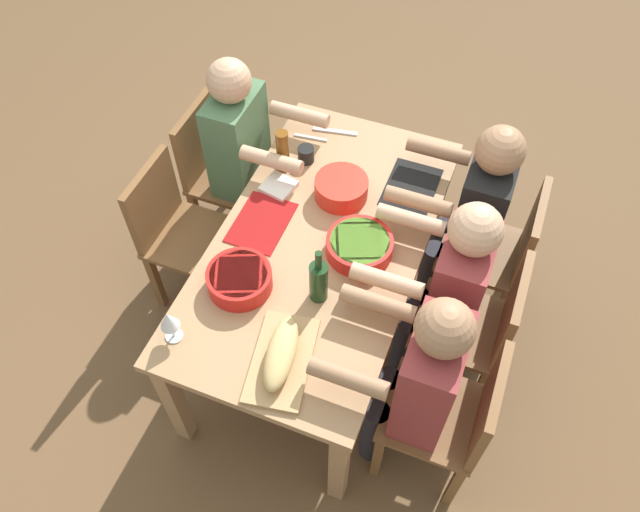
{
  "coord_description": "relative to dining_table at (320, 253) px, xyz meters",
  "views": [
    {
      "loc": [
        1.59,
        0.62,
        2.91
      ],
      "look_at": [
        0.0,
        0.0,
        0.63
      ],
      "focal_mm": 35.34,
      "sensor_mm": 36.0,
      "label": 1
    }
  ],
  "objects": [
    {
      "name": "ground_plane",
      "position": [
        0.0,
        0.0,
        -0.65
      ],
      "size": [
        8.0,
        8.0,
        0.0
      ],
      "primitive_type": "plane",
      "color": "brown"
    },
    {
      "name": "dining_table",
      "position": [
        0.0,
        0.0,
        0.0
      ],
      "size": [
        1.65,
        0.88,
        0.74
      ],
      "color": "#A87F56",
      "rests_on": "ground_plane"
    },
    {
      "name": "chair_near_left",
      "position": [
        -0.45,
        -0.76,
        -0.17
      ],
      "size": [
        0.4,
        0.4,
        0.85
      ],
      "color": "brown",
      "rests_on": "ground_plane"
    },
    {
      "name": "diner_near_left",
      "position": [
        -0.45,
        -0.58,
        0.05
      ],
      "size": [
        0.41,
        0.53,
        1.2
      ],
      "color": "#2D2D38",
      "rests_on": "ground_plane"
    },
    {
      "name": "chair_far_center",
      "position": [
        0.0,
        0.76,
        -0.17
      ],
      "size": [
        0.4,
        0.4,
        0.85
      ],
      "color": "brown",
      "rests_on": "ground_plane"
    },
    {
      "name": "diner_far_center",
      "position": [
        -0.0,
        0.58,
        0.05
      ],
      "size": [
        0.41,
        0.53,
        1.2
      ],
      "color": "#2D2D38",
      "rests_on": "ground_plane"
    },
    {
      "name": "chair_near_center",
      "position": [
        0.0,
        -0.76,
        -0.17
      ],
      "size": [
        0.4,
        0.4,
        0.85
      ],
      "color": "brown",
      "rests_on": "ground_plane"
    },
    {
      "name": "chair_far_right",
      "position": [
        0.45,
        0.76,
        -0.17
      ],
      "size": [
        0.4,
        0.4,
        0.85
      ],
      "color": "brown",
      "rests_on": "ground_plane"
    },
    {
      "name": "diner_far_right",
      "position": [
        0.45,
        0.58,
        0.05
      ],
      "size": [
        0.41,
        0.53,
        1.2
      ],
      "color": "#2D2D38",
      "rests_on": "ground_plane"
    },
    {
      "name": "chair_far_left",
      "position": [
        -0.45,
        0.76,
        -0.17
      ],
      "size": [
        0.4,
        0.4,
        0.85
      ],
      "color": "brown",
      "rests_on": "ground_plane"
    },
    {
      "name": "diner_far_left",
      "position": [
        -0.45,
        0.58,
        0.05
      ],
      "size": [
        0.41,
        0.53,
        1.2
      ],
      "color": "#2D2D38",
      "rests_on": "ground_plane"
    },
    {
      "name": "serving_bowl_fruit",
      "position": [
        -0.28,
        -0.01,
        0.15
      ],
      "size": [
        0.25,
        0.25,
        0.1
      ],
      "color": "red",
      "rests_on": "dining_table"
    },
    {
      "name": "serving_bowl_salad",
      "position": [
        -0.01,
        0.18,
        0.14
      ],
      "size": [
        0.29,
        0.29,
        0.08
      ],
      "color": "red",
      "rests_on": "dining_table"
    },
    {
      "name": "serving_bowl_greens",
      "position": [
        0.34,
        -0.22,
        0.14
      ],
      "size": [
        0.27,
        0.27,
        0.09
      ],
      "color": "red",
      "rests_on": "dining_table"
    },
    {
      "name": "cutting_board",
      "position": [
        0.6,
        0.08,
        0.1
      ],
      "size": [
        0.43,
        0.28,
        0.02
      ],
      "primitive_type": "cube",
      "rotation": [
        0.0,
        0.0,
        0.17
      ],
      "color": "tan",
      "rests_on": "dining_table"
    },
    {
      "name": "bread_loaf",
      "position": [
        0.6,
        0.08,
        0.16
      ],
      "size": [
        0.33,
        0.16,
        0.09
      ],
      "primitive_type": "ellipsoid",
      "rotation": [
        0.0,
        0.0,
        0.17
      ],
      "color": "tan",
      "rests_on": "cutting_board"
    },
    {
      "name": "wine_bottle",
      "position": [
        0.27,
        0.1,
        0.2
      ],
      "size": [
        0.08,
        0.08,
        0.29
      ],
      "color": "#193819",
      "rests_on": "dining_table"
    },
    {
      "name": "beer_bottle",
      "position": [
        -0.35,
        -0.33,
        0.2
      ],
      "size": [
        0.06,
        0.06,
        0.22
      ],
      "primitive_type": "cylinder",
      "color": "brown",
      "rests_on": "dining_table"
    },
    {
      "name": "wine_glass",
      "position": [
        0.65,
        -0.36,
        0.21
      ],
      "size": [
        0.08,
        0.08,
        0.17
      ],
      "color": "silver",
      "rests_on": "dining_table"
    },
    {
      "name": "cup_near_left",
      "position": [
        -0.44,
        -0.24,
        0.13
      ],
      "size": [
        0.08,
        0.08,
        0.08
      ],
      "primitive_type": "cylinder",
      "color": "black",
      "rests_on": "dining_table"
    },
    {
      "name": "fork_near_left",
      "position": [
        -0.59,
        -0.28,
        0.09
      ],
      "size": [
        0.04,
        0.17,
        0.01
      ],
      "primitive_type": "cube",
      "rotation": [
        0.0,
        0.0,
        0.11
      ],
      "color": "silver",
      "rests_on": "dining_table"
    },
    {
      "name": "placemat_near_center",
      "position": [
        0.0,
        -0.28,
        0.09
      ],
      "size": [
        0.32,
        0.23,
        0.01
      ],
      "primitive_type": "cube",
      "color": "maroon",
      "rests_on": "dining_table"
    },
    {
      "name": "placemat_far_left",
      "position": [
        -0.45,
        0.28,
        0.09
      ],
      "size": [
        0.32,
        0.23,
        0.01
      ],
      "primitive_type": "cube",
      "color": "black",
      "rests_on": "dining_table"
    },
    {
      "name": "carving_knife",
      "position": [
        -0.68,
        -0.18,
        0.09
      ],
      "size": [
        0.06,
        0.23,
        0.01
      ],
      "primitive_type": "cube",
      "rotation": [
        0.0,
        0.0,
        1.75
      ],
      "color": "silver",
      "rests_on": "dining_table"
    },
    {
      "name": "napkin_stack",
      "position": [
        -0.22,
        -0.29,
        0.1
      ],
      "size": [
        0.16,
        0.16,
        0.02
      ],
      "primitive_type": "cube",
      "rotation": [
        0.0,
        0.0,
        -0.18
      ],
      "color": "white",
      "rests_on": "dining_table"
    }
  ]
}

